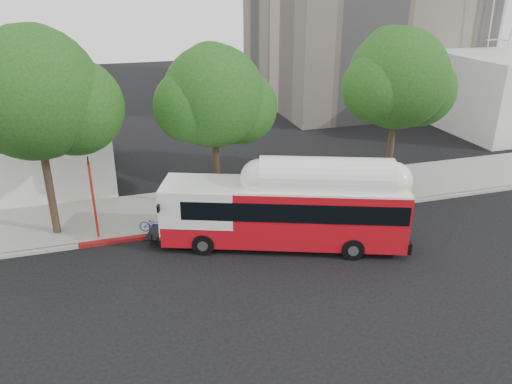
# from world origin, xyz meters

# --- Properties ---
(ground) EXTENTS (120.00, 120.00, 0.00)m
(ground) POSITION_xyz_m (0.00, 0.00, 0.00)
(ground) COLOR black
(ground) RESTS_ON ground
(sidewalk) EXTENTS (60.00, 5.00, 0.15)m
(sidewalk) POSITION_xyz_m (0.00, 6.50, 0.07)
(sidewalk) COLOR gray
(sidewalk) RESTS_ON ground
(curb_strip) EXTENTS (60.00, 0.30, 0.15)m
(curb_strip) POSITION_xyz_m (0.00, 3.90, 0.07)
(curb_strip) COLOR gray
(curb_strip) RESTS_ON ground
(red_curb_segment) EXTENTS (10.00, 0.32, 0.16)m
(red_curb_segment) POSITION_xyz_m (-3.00, 3.90, 0.08)
(red_curb_segment) COLOR maroon
(red_curb_segment) RESTS_ON ground
(street_tree_left) EXTENTS (6.67, 5.80, 9.74)m
(street_tree_left) POSITION_xyz_m (-8.53, 5.56, 6.60)
(street_tree_left) COLOR #2D2116
(street_tree_left) RESTS_ON ground
(street_tree_mid) EXTENTS (5.75, 5.00, 8.62)m
(street_tree_mid) POSITION_xyz_m (-0.59, 6.06, 5.91)
(street_tree_mid) COLOR #2D2116
(street_tree_mid) RESTS_ON ground
(street_tree_right) EXTENTS (6.21, 5.40, 9.18)m
(street_tree_right) POSITION_xyz_m (9.44, 5.86, 6.26)
(street_tree_right) COLOR #2D2116
(street_tree_right) RESTS_ON ground
(transit_bus) EXTENTS (11.66, 5.97, 3.45)m
(transit_bus) POSITION_xyz_m (1.14, 1.40, 1.61)
(transit_bus) COLOR red
(transit_bus) RESTS_ON ground
(signal_pole) EXTENTS (0.12, 0.39, 4.09)m
(signal_pole) POSITION_xyz_m (-7.11, 4.44, 2.10)
(signal_pole) COLOR red
(signal_pole) RESTS_ON ground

